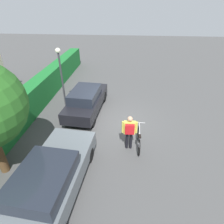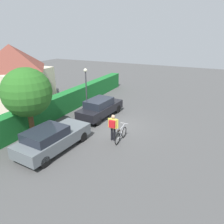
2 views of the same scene
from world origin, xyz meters
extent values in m
plane|color=#484848|center=(0.00, 0.00, 0.00)|extent=(60.00, 60.00, 0.00)
cube|color=#1B6B2B|center=(0.00, 4.89, 0.80)|extent=(21.02, 0.90, 1.61)
cube|color=slate|center=(-4.48, 1.69, 0.63)|extent=(4.59, 2.16, 0.65)
cube|color=#1E232D|center=(-5.03, 1.74, 1.20)|extent=(2.28, 1.76, 0.49)
cylinder|color=black|center=(-2.90, 2.39, 0.30)|extent=(0.62, 0.23, 0.61)
cylinder|color=black|center=(-3.03, 0.76, 0.30)|extent=(0.62, 0.23, 0.61)
cylinder|color=black|center=(-5.92, 2.63, 0.30)|extent=(0.62, 0.23, 0.61)
cube|color=black|center=(0.94, 1.69, 0.64)|extent=(4.38, 1.96, 0.62)
cube|color=#1E232D|center=(0.73, 1.71, 1.23)|extent=(2.30, 1.60, 0.54)
cylinder|color=black|center=(2.44, 2.30, 0.33)|extent=(0.68, 0.23, 0.67)
cylinder|color=black|center=(2.32, 0.86, 0.33)|extent=(0.68, 0.23, 0.67)
cylinder|color=black|center=(-0.45, 2.53, 0.33)|extent=(0.68, 0.23, 0.67)
cylinder|color=black|center=(-0.57, 1.09, 0.33)|extent=(0.68, 0.23, 0.67)
torus|color=black|center=(-1.45, -1.28, 0.35)|extent=(0.71, 0.05, 0.71)
torus|color=black|center=(-2.45, -1.28, 0.35)|extent=(0.71, 0.05, 0.71)
cylinder|color=silver|center=(-1.76, -1.28, 0.64)|extent=(0.64, 0.04, 0.63)
cylinder|color=silver|center=(-2.17, -1.28, 0.56)|extent=(0.23, 0.04, 0.47)
cylinder|color=silver|center=(-1.89, -1.28, 0.83)|extent=(0.77, 0.04, 0.16)
cylinder|color=silver|center=(-2.26, -1.28, 0.35)|extent=(0.38, 0.04, 0.05)
cylinder|color=silver|center=(-1.45, -1.28, 0.65)|extent=(0.04, 0.04, 0.58)
cube|color=black|center=(-2.27, -1.28, 0.82)|extent=(0.22, 0.10, 0.06)
cylinder|color=silver|center=(-1.45, -1.28, 0.97)|extent=(0.03, 0.50, 0.03)
cylinder|color=black|center=(-2.10, -0.74, 0.41)|extent=(0.13, 0.13, 0.83)
cylinder|color=black|center=(-2.09, -0.91, 0.41)|extent=(0.13, 0.13, 0.83)
cube|color=#D8CC4C|center=(-2.10, -0.83, 1.12)|extent=(0.22, 0.49, 0.59)
sphere|color=tan|center=(-2.10, -0.83, 1.56)|extent=(0.22, 0.22, 0.22)
cylinder|color=#D8CC4C|center=(-2.11, -0.54, 1.14)|extent=(0.09, 0.09, 0.56)
cylinder|color=#D8CC4C|center=(-2.08, -1.12, 1.14)|extent=(0.09, 0.09, 0.56)
cube|color=red|center=(-2.26, -0.84, 1.15)|extent=(0.18, 0.39, 0.45)
cylinder|color=#38383D|center=(1.21, 3.10, 1.68)|extent=(0.10, 0.10, 3.37)
sphere|color=#F2EDCC|center=(1.21, 3.10, 3.49)|extent=(0.28, 0.28, 0.28)
camera|label=1|loc=(-8.51, -0.66, 5.74)|focal=29.60mm
camera|label=2|loc=(-12.55, -5.80, 6.25)|focal=33.99mm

